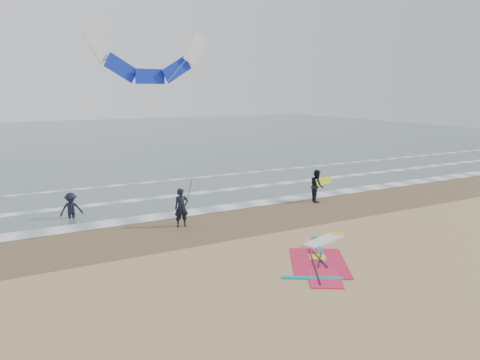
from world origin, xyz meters
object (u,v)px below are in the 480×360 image
person_standing (181,208)px  person_wading (71,202)px  surf_kite (149,62)px  person_walking (317,186)px  windsurf_rig (322,256)px

person_standing → person_wading: bearing=145.5°
person_wading → surf_kite: surf_kite is taller
person_wading → person_walking: bearing=-16.2°
windsurf_rig → person_standing: person_standing is taller
windsurf_rig → person_wading: size_ratio=2.84×
windsurf_rig → person_walking: (4.96, 6.83, 0.88)m
person_standing → person_wading: (-4.37, 3.61, -0.07)m
person_wading → surf_kite: 8.75m
windsurf_rig → person_wading: person_wading is taller
windsurf_rig → person_wading: bearing=129.2°
person_walking → person_wading: bearing=101.3°
person_wading → surf_kite: size_ratio=0.20×
person_walking → surf_kite: 11.61m
person_standing → person_walking: person_walking is taller
windsurf_rig → person_standing: (-3.41, 5.94, 0.87)m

